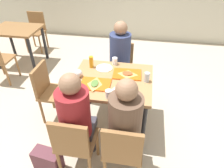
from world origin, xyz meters
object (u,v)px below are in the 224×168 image
Objects in this scene: person_far_side at (120,56)px; background_table at (17,35)px; handbag at (48,160)px; background_chair_far at (36,28)px; person_in_red at (76,116)px; plastic_cup_b at (108,94)px; foil_bundle at (78,73)px; condiment_bottle at (91,62)px; person_in_brown_jacket at (125,122)px; chair_far_side at (121,65)px; chair_near_left at (74,143)px; chair_near_right at (123,150)px; main_table at (112,86)px; tray_red_far at (127,74)px; soda_can at (147,77)px; pizza_slice_b at (128,74)px; pizza_slice_a at (95,84)px; plastic_cup_a at (115,61)px; tray_red_near at (96,84)px; chair_left_end at (49,89)px; paper_plate_near_edge at (121,91)px; paper_plate_center at (104,68)px.

person_far_side is 1.41× the size of background_table.
handbag is 0.37× the size of background_chair_far.
person_in_red is 1.38m from person_far_side.
plastic_cup_b is 0.57m from foil_bundle.
condiment_bottle reaches higher than background_table.
person_in_brown_jacket is 3.19m from background_table.
chair_near_left is at bearing -98.67° from chair_far_side.
chair_near_right is 0.92m from handbag.
person_in_red is at bearing -110.20° from main_table.
foil_bundle reaches higher than main_table.
soda_can reaches higher than tray_red_far.
pizza_slice_b is 0.26m from soda_can.
pizza_slice_b is (0.18, -0.70, 0.29)m from chair_far_side.
pizza_slice_a is at bearing -101.99° from person_far_side.
plastic_cup_b is at bearing -86.14° from plastic_cup_a.
tray_red_near is 3.05m from background_chair_far.
foil_bundle reaches higher than chair_near_left.
tray_red_near is 2.95× the size of soda_can.
chair_left_end and background_chair_far have the same top height.
pizza_slice_b is at bearing 65.33° from chair_near_left.
chair_far_side reaches higher than main_table.
pizza_slice_a is 2.19× the size of plastic_cup_b.
foil_bundle reaches higher than paper_plate_near_edge.
person_in_red is 0.68m from foil_bundle.
pizza_slice_a and pizza_slice_b have the same top height.
chair_left_end is 2.38× the size of tray_red_far.
pizza_slice_b is 2.68m from background_table.
person_in_red is (-0.25, -1.50, 0.25)m from chair_far_side.
person_in_red is 3.52× the size of tray_red_far.
chair_near_left is 0.61m from plastic_cup_b.
background_chair_far is (-1.83, 1.91, -0.35)m from condiment_bottle.
foil_bundle reaches higher than background_table.
tray_red_near is 0.39m from paper_plate_center.
plastic_cup_a reaches higher than tray_red_far.
background_chair_far reaches higher than pizza_slice_b.
person_far_side is at bearing 107.87° from pizza_slice_b.
background_chair_far is at bearing 145.76° from person_far_side.
person_in_brown_jacket is 12.66× the size of plastic_cup_a.
person_in_brown_jacket reaches higher than chair_near_right.
chair_left_end is 5.35× the size of condiment_bottle.
person_in_brown_jacket reaches higher than background_table.
tray_red_near is 1.64× the size of pizza_slice_a.
chair_near_right is at bearing -42.82° from background_table.
chair_left_end is at bearing 166.97° from paper_plate_near_edge.
chair_near_right is 3.89× the size of paper_plate_near_edge.
chair_near_right and chair_left_end have the same top height.
chair_near_left is at bearing -114.09° from tray_red_far.
chair_far_side is 0.68× the size of person_far_side.
main_table is 0.79× the size of person_in_red.
person_far_side is 0.85m from tray_red_near.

